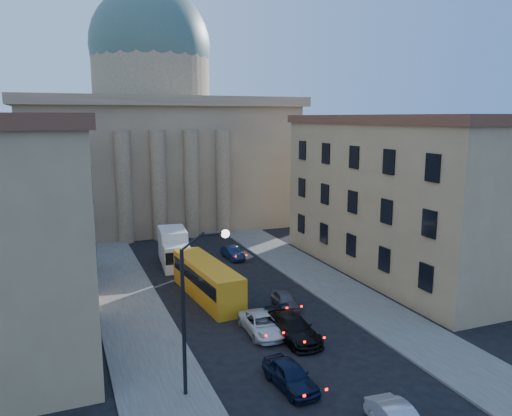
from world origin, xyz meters
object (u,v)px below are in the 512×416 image
at_px(street_lamp, 193,300).
at_px(box_truck, 174,249).
at_px(car_left_near, 290,375).
at_px(city_bus, 207,279).

distance_m(street_lamp, box_truck, 24.30).
height_order(street_lamp, box_truck, street_lamp).
xyz_separation_m(street_lamp, box_truck, (4.17, 23.66, -3.64)).
relative_size(car_left_near, box_truck, 0.64).
bearing_deg(city_bus, street_lamp, -113.58).
bearing_deg(city_bus, car_left_near, -93.58).
height_order(car_left_near, box_truck, box_truck).
relative_size(street_lamp, box_truck, 1.35).
xyz_separation_m(car_left_near, city_bus, (-0.32, 14.94, 0.85)).
bearing_deg(car_left_near, city_bus, 86.66).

